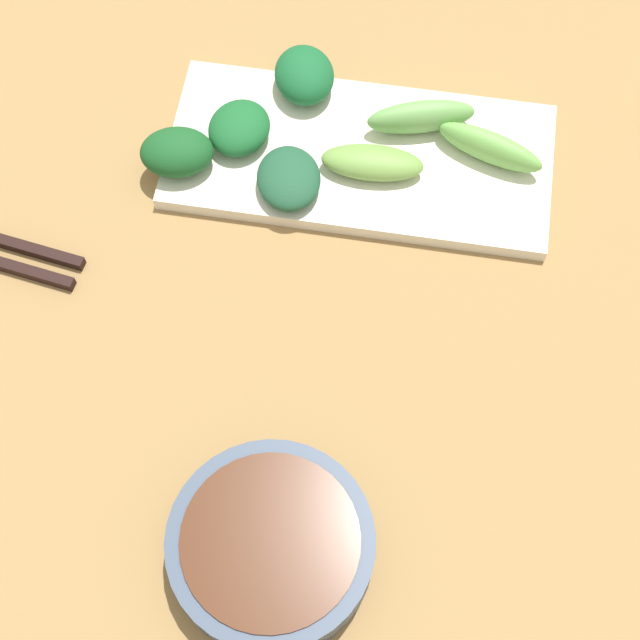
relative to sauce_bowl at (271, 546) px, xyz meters
name	(u,v)px	position (x,y,z in m)	size (l,w,h in m)	color
tabletop	(348,329)	(0.17, -0.02, -0.03)	(2.10, 2.10, 0.02)	olive
sauce_bowl	(271,546)	(0.00, 0.00, 0.00)	(0.13, 0.13, 0.03)	#37465A
serving_plate	(360,157)	(0.31, -0.01, -0.01)	(0.13, 0.29, 0.01)	silver
broccoli_leafy_0	(289,178)	(0.27, 0.03, 0.00)	(0.06, 0.05, 0.02)	#1E5033
broccoli_leafy_1	(177,152)	(0.28, 0.12, 0.01)	(0.04, 0.06, 0.03)	#175122
broccoli_leafy_2	(239,128)	(0.31, 0.08, 0.01)	(0.05, 0.05, 0.02)	#185C2A
broccoli_leafy_3	(304,75)	(0.36, 0.04, 0.01)	(0.05, 0.05, 0.03)	#175B2D
broccoli_stalk_4	(368,162)	(0.29, -0.02, 0.00)	(0.03, 0.08, 0.02)	#6F9E45
broccoli_stalk_5	(490,147)	(0.32, -0.11, 0.01)	(0.02, 0.08, 0.03)	#6FB451
broccoli_stalk_6	(421,117)	(0.34, -0.06, 0.01)	(0.02, 0.08, 0.03)	#6BA755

